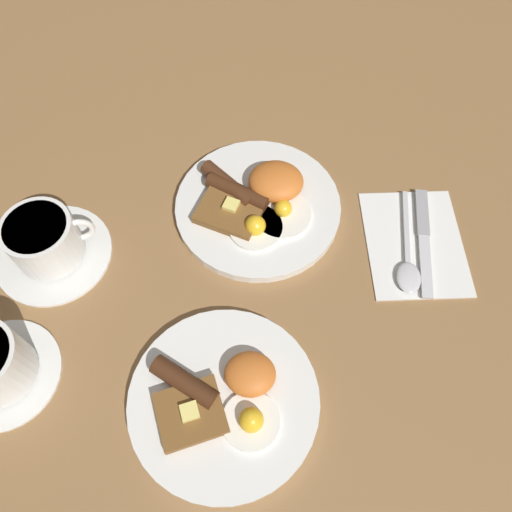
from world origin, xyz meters
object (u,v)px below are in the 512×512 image
at_px(breakfast_plate_far, 223,399).
at_px(spoon, 408,266).
at_px(teacup_near, 47,243).
at_px(knife, 424,235).
at_px(breakfast_plate_near, 258,203).

relative_size(breakfast_plate_far, spoon, 1.36).
distance_m(teacup_near, knife, 0.52).
height_order(breakfast_plate_near, spoon, breakfast_plate_near).
height_order(teacup_near, spoon, teacup_near).
bearing_deg(teacup_near, spoon, -177.90).
distance_m(breakfast_plate_near, breakfast_plate_far, 0.28).
distance_m(knife, spoon, 0.06).
xyz_separation_m(breakfast_plate_near, breakfast_plate_far, (0.02, 0.28, -0.00)).
relative_size(breakfast_plate_near, teacup_near, 1.50).
bearing_deg(spoon, knife, 155.77).
bearing_deg(breakfast_plate_near, teacup_near, 20.00).
relative_size(breakfast_plate_far, teacup_near, 1.42).
bearing_deg(breakfast_plate_near, knife, 172.79).
bearing_deg(spoon, breakfast_plate_near, -109.70).
height_order(knife, spoon, spoon).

